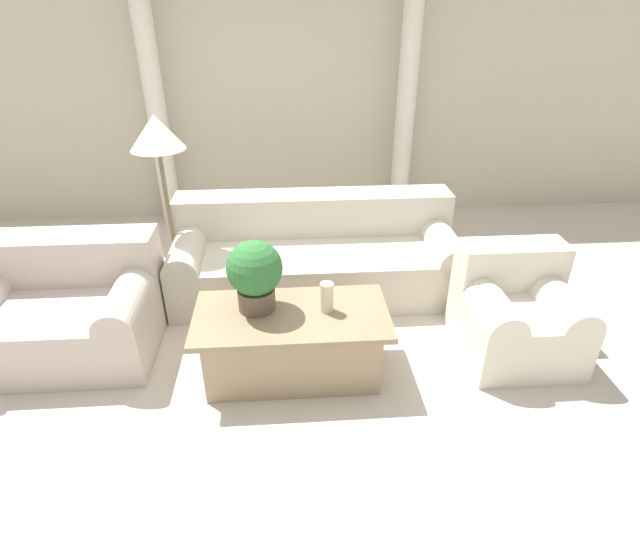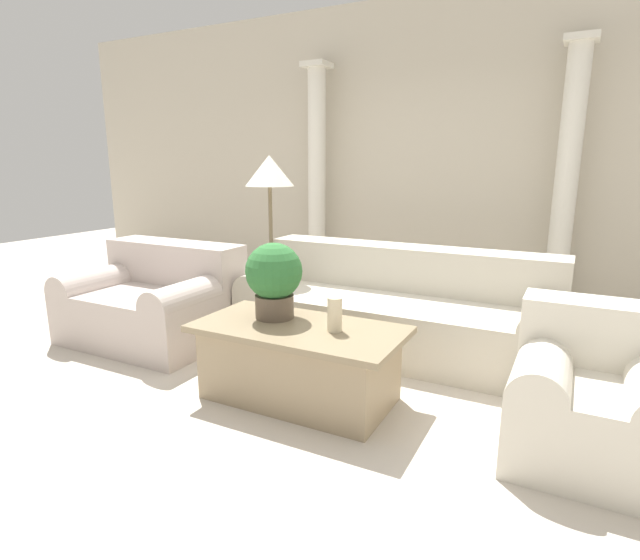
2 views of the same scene
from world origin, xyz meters
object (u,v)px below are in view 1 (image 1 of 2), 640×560
at_px(loveseat, 65,307).
at_px(floor_lamp, 157,140).
at_px(coffee_table, 292,342).
at_px(armchair, 516,311).
at_px(potted_plant, 255,273).
at_px(sofa_long, 316,254).

bearing_deg(loveseat, floor_lamp, 49.62).
distance_m(coffee_table, armchair, 1.65).
bearing_deg(loveseat, potted_plant, -13.95).
bearing_deg(armchair, floor_lamp, 157.77).
height_order(sofa_long, potted_plant, potted_plant).
bearing_deg(coffee_table, loveseat, 165.25).
bearing_deg(armchair, potted_plant, -177.92).
bearing_deg(floor_lamp, loveseat, -130.38).
xyz_separation_m(sofa_long, loveseat, (-1.91, -0.74, 0.01)).
bearing_deg(sofa_long, potted_plant, -113.28).
height_order(potted_plant, floor_lamp, floor_lamp).
xyz_separation_m(loveseat, floor_lamp, (0.67, 0.79, 1.01)).
bearing_deg(floor_lamp, coffee_table, -50.95).
bearing_deg(coffee_table, sofa_long, 78.35).
height_order(coffee_table, floor_lamp, floor_lamp).
bearing_deg(potted_plant, loveseat, 166.05).
bearing_deg(coffee_table, floor_lamp, 129.05).
height_order(sofa_long, coffee_table, sofa_long).
relative_size(sofa_long, floor_lamp, 1.60).
bearing_deg(armchair, loveseat, 175.00).
xyz_separation_m(loveseat, armchair, (3.30, -0.29, -0.00)).
relative_size(sofa_long, loveseat, 1.88).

